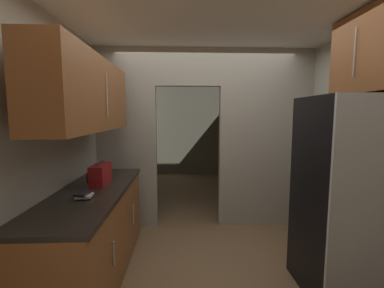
# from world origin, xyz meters

# --- Properties ---
(ground) EXTENTS (20.00, 20.00, 0.00)m
(ground) POSITION_xyz_m (0.00, 0.00, 0.00)
(ground) COLOR brown
(kitchen_overhead_slab) EXTENTS (3.51, 6.46, 0.06)m
(kitchen_overhead_slab) POSITION_xyz_m (0.00, 0.37, 2.61)
(kitchen_overhead_slab) COLOR silver
(kitchen_partition) EXTENTS (3.11, 0.12, 2.58)m
(kitchen_partition) POSITION_xyz_m (0.08, 1.23, 1.37)
(kitchen_partition) COLOR #ADA899
(kitchen_partition) RESTS_ON ground
(adjoining_room_shell) EXTENTS (3.11, 3.51, 2.58)m
(adjoining_room_shell) POSITION_xyz_m (0.00, 3.50, 1.29)
(adjoining_room_shell) COLOR gray
(adjoining_room_shell) RESTS_ON ground
(kitchen_flank_left) EXTENTS (0.10, 3.73, 2.58)m
(kitchen_flank_left) POSITION_xyz_m (-1.61, -0.63, 1.29)
(kitchen_flank_left) COLOR #ADA899
(kitchen_flank_left) RESTS_ON ground
(refrigerator) EXTENTS (0.72, 0.76, 1.81)m
(refrigerator) POSITION_xyz_m (1.14, -0.31, 0.90)
(refrigerator) COLOR black
(refrigerator) RESTS_ON ground
(lower_cabinet_run) EXTENTS (0.64, 2.00, 0.91)m
(lower_cabinet_run) POSITION_xyz_m (-1.24, 0.01, 0.46)
(lower_cabinet_run) COLOR brown
(lower_cabinet_run) RESTS_ON ground
(upper_cabinet_counterside) EXTENTS (0.36, 1.80, 0.69)m
(upper_cabinet_counterside) POSITION_xyz_m (-1.24, 0.01, 1.84)
(upper_cabinet_counterside) COLOR brown
(upper_cabinet_fridgeside) EXTENTS (0.36, 0.79, 0.72)m
(upper_cabinet_fridgeside) POSITION_xyz_m (1.38, -0.21, 2.20)
(upper_cabinet_fridgeside) COLOR brown
(boombox) EXTENTS (0.16, 0.36, 0.25)m
(boombox) POSITION_xyz_m (-1.21, 0.21, 1.02)
(boombox) COLOR maroon
(boombox) RESTS_ON lower_cabinet_run
(book_stack) EXTENTS (0.14, 0.16, 0.05)m
(book_stack) POSITION_xyz_m (-1.22, -0.25, 0.94)
(book_stack) COLOR #388C47
(book_stack) RESTS_ON lower_cabinet_run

